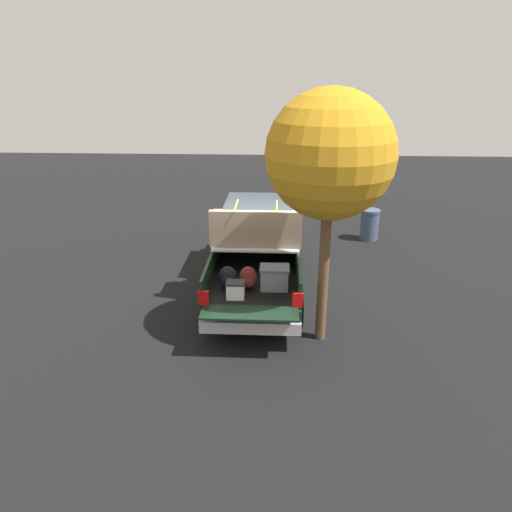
{
  "coord_description": "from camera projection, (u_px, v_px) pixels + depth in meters",
  "views": [
    {
      "loc": [
        -10.46,
        -0.5,
        4.98
      ],
      "look_at": [
        -0.6,
        0.0,
        1.1
      ],
      "focal_mm": 32.97,
      "sensor_mm": 36.0,
      "label": 1
    }
  ],
  "objects": [
    {
      "name": "pickup_truck",
      "position": [
        258.0,
        247.0,
        11.55
      ],
      "size": [
        6.05,
        2.06,
        2.23
      ],
      "color": "black",
      "rests_on": "ground_plane"
    },
    {
      "name": "trash_can",
      "position": [
        370.0,
        225.0,
        14.79
      ],
      "size": [
        0.6,
        0.6,
        0.98
      ],
      "color": "#3F4C66",
      "rests_on": "ground_plane"
    },
    {
      "name": "tree_background",
      "position": [
        330.0,
        156.0,
        8.12
      ],
      "size": [
        2.28,
        2.28,
        4.78
      ],
      "color": "brown",
      "rests_on": "ground_plane"
    },
    {
      "name": "ground_plane",
      "position": [
        257.0,
        289.0,
        11.57
      ],
      "size": [
        40.0,
        40.0,
        0.0
      ],
      "primitive_type": "plane",
      "color": "black"
    }
  ]
}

